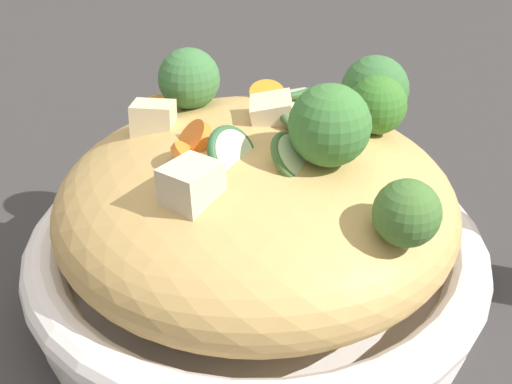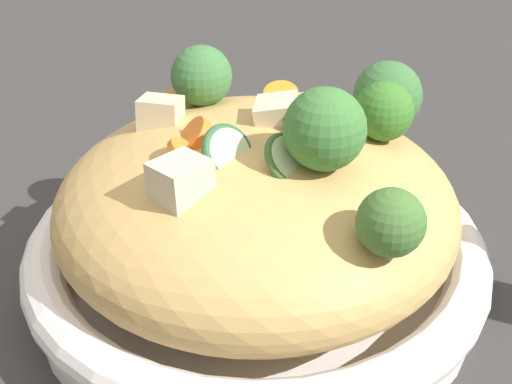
% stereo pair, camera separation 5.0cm
% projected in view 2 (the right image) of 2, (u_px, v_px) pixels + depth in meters
% --- Properties ---
extents(ground_plane, '(3.00, 3.00, 0.00)m').
position_uv_depth(ground_plane, '(256.00, 288.00, 0.55)').
color(ground_plane, '#333130').
extents(serving_bowl, '(0.32, 0.32, 0.05)m').
position_uv_depth(serving_bowl, '(256.00, 260.00, 0.53)').
color(serving_bowl, white).
rests_on(serving_bowl, ground_plane).
extents(noodle_heap, '(0.27, 0.27, 0.10)m').
position_uv_depth(noodle_heap, '(256.00, 205.00, 0.51)').
color(noodle_heap, tan).
rests_on(noodle_heap, serving_bowl).
extents(broccoli_florets, '(0.21, 0.19, 0.08)m').
position_uv_depth(broccoli_florets, '(331.00, 118.00, 0.49)').
color(broccoli_florets, '#97B476').
rests_on(broccoli_florets, serving_bowl).
extents(carrot_coins, '(0.14, 0.11, 0.04)m').
position_uv_depth(carrot_coins, '(212.00, 121.00, 0.52)').
color(carrot_coins, orange).
rests_on(carrot_coins, serving_bowl).
extents(zucchini_slices, '(0.16, 0.10, 0.04)m').
position_uv_depth(zucchini_slices, '(283.00, 128.00, 0.50)').
color(zucchini_slices, beige).
rests_on(zucchini_slices, serving_bowl).
extents(chicken_chunks, '(0.13, 0.11, 0.03)m').
position_uv_depth(chicken_chunks, '(204.00, 140.00, 0.48)').
color(chicken_chunks, beige).
rests_on(chicken_chunks, serving_bowl).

